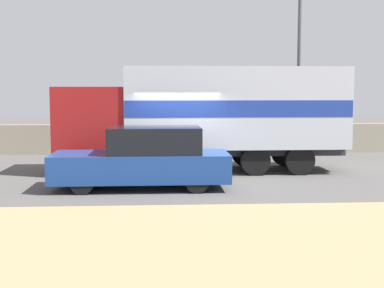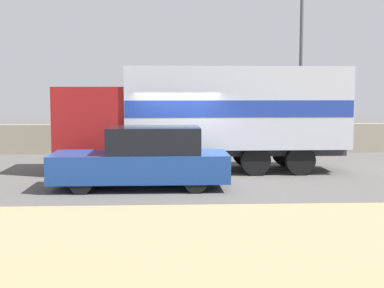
% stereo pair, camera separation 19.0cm
% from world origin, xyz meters
% --- Properties ---
extents(ground_plane, '(80.00, 80.00, 0.00)m').
position_xyz_m(ground_plane, '(0.00, 0.00, 0.00)').
color(ground_plane, '#514F4C').
extents(dirt_shoulder_foreground, '(60.00, 5.48, 0.04)m').
position_xyz_m(dirt_shoulder_foreground, '(0.00, -5.60, 0.02)').
color(dirt_shoulder_foreground, tan).
rests_on(dirt_shoulder_foreground, ground_plane).
extents(stone_wall_backdrop, '(60.00, 0.35, 1.19)m').
position_xyz_m(stone_wall_backdrop, '(0.00, 7.38, 0.60)').
color(stone_wall_backdrop, gray).
rests_on(stone_wall_backdrop, ground_plane).
extents(street_lamp, '(0.56, 0.28, 6.98)m').
position_xyz_m(street_lamp, '(4.91, 6.20, 4.04)').
color(street_lamp, '#4C4C51').
rests_on(street_lamp, ground_plane).
extents(box_truck, '(8.98, 2.47, 3.28)m').
position_xyz_m(box_truck, '(1.06, 2.41, 1.86)').
color(box_truck, maroon).
rests_on(box_truck, ground_plane).
extents(car_hatchback, '(4.58, 1.77, 1.62)m').
position_xyz_m(car_hatchback, '(-0.92, -0.55, 0.78)').
color(car_hatchback, navy).
rests_on(car_hatchback, ground_plane).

